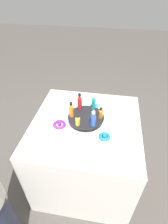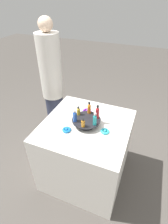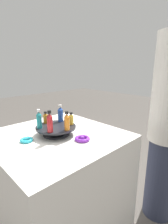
{
  "view_description": "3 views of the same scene",
  "coord_description": "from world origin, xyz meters",
  "px_view_note": "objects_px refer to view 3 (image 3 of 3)",
  "views": [
    {
      "loc": [
        0.15,
        -0.99,
        1.68
      ],
      "look_at": [
        -0.01,
        -0.02,
        0.88
      ],
      "focal_mm": 28.0,
      "sensor_mm": 36.0,
      "label": 1
    },
    {
      "loc": [
        1.22,
        0.47,
        1.84
      ],
      "look_at": [
        -0.02,
        -0.03,
        0.88
      ],
      "focal_mm": 28.0,
      "sensor_mm": 36.0,
      "label": 2
    },
    {
      "loc": [
        -0.95,
        0.65,
        1.23
      ],
      "look_at": [
        -0.12,
        -0.16,
        0.92
      ],
      "focal_mm": 28.0,
      "sensor_mm": 36.0,
      "label": 3
    }
  ],
  "objects_px": {
    "bottle_red": "(50,122)",
    "ribbon_bow_purple": "(82,139)",
    "ribbon_bow_blue": "(59,123)",
    "bottle_gold": "(71,119)",
    "bottle_blue": "(60,114)",
    "bottle_orange": "(67,121)",
    "display_stand": "(56,129)",
    "bottle_amber": "(46,118)",
    "ribbon_bow_teal": "(26,140)",
    "person_figure": "(168,123)",
    "bottle_teal": "(39,120)"
  },
  "relations": [
    {
      "from": "display_stand",
      "to": "ribbon_bow_blue",
      "type": "distance_m",
      "value": 0.21
    },
    {
      "from": "display_stand",
      "to": "bottle_orange",
      "type": "relative_size",
      "value": 2.23
    },
    {
      "from": "display_stand",
      "to": "bottle_amber",
      "type": "distance_m",
      "value": 0.13
    },
    {
      "from": "bottle_amber",
      "to": "bottle_red",
      "type": "xyz_separation_m",
      "value": [
        -0.17,
        0.08,
        0.03
      ]
    },
    {
      "from": "bottle_gold",
      "to": "ribbon_bow_teal",
      "type": "distance_m",
      "value": 0.33
    },
    {
      "from": "bottle_amber",
      "to": "bottle_blue",
      "type": "height_order",
      "value": "bottle_blue"
    },
    {
      "from": "ribbon_bow_teal",
      "to": "bottle_amber",
      "type": "bearing_deg",
      "value": -69.93
    },
    {
      "from": "bottle_red",
      "to": "bottle_blue",
      "type": "relative_size",
      "value": 1.11
    },
    {
      "from": "person_figure",
      "to": "bottle_red",
      "type": "bearing_deg",
      "value": 6.94
    },
    {
      "from": "bottle_teal",
      "to": "ribbon_bow_teal",
      "type": "relative_size",
      "value": 1.56
    },
    {
      "from": "ribbon_bow_purple",
      "to": "bottle_orange",
      "type": "bearing_deg",
      "value": 32.58
    },
    {
      "from": "bottle_red",
      "to": "person_figure",
      "type": "relative_size",
      "value": 0.09
    },
    {
      "from": "bottle_orange",
      "to": "bottle_gold",
      "type": "height_order",
      "value": "bottle_orange"
    },
    {
      "from": "bottle_orange",
      "to": "ribbon_bow_purple",
      "type": "xyz_separation_m",
      "value": [
        -0.09,
        -0.05,
        -0.11
      ]
    },
    {
      "from": "display_stand",
      "to": "bottle_teal",
      "type": "height_order",
      "value": "bottle_teal"
    },
    {
      "from": "bottle_blue",
      "to": "bottle_teal",
      "type": "bearing_deg",
      "value": 96.26
    },
    {
      "from": "bottle_amber",
      "to": "bottle_red",
      "type": "height_order",
      "value": "bottle_red"
    },
    {
      "from": "ribbon_bow_purple",
      "to": "bottle_amber",
      "type": "bearing_deg",
      "value": 14.53
    },
    {
      "from": "bottle_amber",
      "to": "bottle_red",
      "type": "relative_size",
      "value": 0.61
    },
    {
      "from": "display_stand",
      "to": "ribbon_bow_teal",
      "type": "xyz_separation_m",
      "value": [
        0.04,
        0.2,
        -0.03
      ]
    },
    {
      "from": "bottle_orange",
      "to": "ribbon_bow_blue",
      "type": "distance_m",
      "value": 0.31
    },
    {
      "from": "bottle_teal",
      "to": "ribbon_bow_blue",
      "type": "bearing_deg",
      "value": -64.76
    },
    {
      "from": "bottle_red",
      "to": "bottle_amber",
      "type": "bearing_deg",
      "value": -23.74
    },
    {
      "from": "bottle_blue",
      "to": "person_figure",
      "type": "distance_m",
      "value": 0.8
    },
    {
      "from": "display_stand",
      "to": "bottle_red",
      "type": "distance_m",
      "value": 0.14
    },
    {
      "from": "ribbon_bow_purple",
      "to": "ribbon_bow_blue",
      "type": "distance_m",
      "value": 0.35
    },
    {
      "from": "display_stand",
      "to": "bottle_orange",
      "type": "bearing_deg",
      "value": -173.74
    },
    {
      "from": "bottle_gold",
      "to": "bottle_blue",
      "type": "distance_m",
      "value": 0.11
    },
    {
      "from": "bottle_orange",
      "to": "ribbon_bow_teal",
      "type": "xyz_separation_m",
      "value": [
        0.15,
        0.21,
        -0.11
      ]
    },
    {
      "from": "bottle_orange",
      "to": "display_stand",
      "type": "bearing_deg",
      "value": 6.26
    },
    {
      "from": "bottle_teal",
      "to": "bottle_red",
      "type": "height_order",
      "value": "bottle_red"
    },
    {
      "from": "bottle_red",
      "to": "bottle_blue",
      "type": "height_order",
      "value": "bottle_red"
    },
    {
      "from": "bottle_red",
      "to": "ribbon_bow_purple",
      "type": "distance_m",
      "value": 0.23
    },
    {
      "from": "bottle_orange",
      "to": "person_figure",
      "type": "relative_size",
      "value": 0.08
    },
    {
      "from": "ribbon_bow_blue",
      "to": "bottle_red",
      "type": "bearing_deg",
      "value": 134.53
    },
    {
      "from": "bottle_red",
      "to": "ribbon_bow_purple",
      "type": "height_order",
      "value": "bottle_red"
    },
    {
      "from": "bottle_gold",
      "to": "ribbon_bow_blue",
      "type": "bearing_deg",
      "value": -9.93
    },
    {
      "from": "bottle_orange",
      "to": "person_figure",
      "type": "distance_m",
      "value": 0.76
    },
    {
      "from": "display_stand",
      "to": "ribbon_bow_purple",
      "type": "xyz_separation_m",
      "value": [
        -0.19,
        -0.07,
        -0.03
      ]
    },
    {
      "from": "bottle_orange",
      "to": "ribbon_bow_blue",
      "type": "xyz_separation_m",
      "value": [
        0.26,
        -0.12,
        -0.11
      ]
    },
    {
      "from": "display_stand",
      "to": "bottle_blue",
      "type": "height_order",
      "value": "bottle_blue"
    },
    {
      "from": "display_stand",
      "to": "ribbon_bow_blue",
      "type": "relative_size",
      "value": 3.31
    },
    {
      "from": "bottle_blue",
      "to": "ribbon_bow_purple",
      "type": "distance_m",
      "value": 0.28
    },
    {
      "from": "ribbon_bow_purple",
      "to": "ribbon_bow_blue",
      "type": "height_order",
      "value": "ribbon_bow_blue"
    },
    {
      "from": "ribbon_bow_blue",
      "to": "person_figure",
      "type": "relative_size",
      "value": 0.05
    },
    {
      "from": "bottle_amber",
      "to": "bottle_red",
      "type": "distance_m",
      "value": 0.19
    },
    {
      "from": "display_stand",
      "to": "ribbon_bow_blue",
      "type": "bearing_deg",
      "value": -41.07
    },
    {
      "from": "ribbon_bow_teal",
      "to": "person_figure",
      "type": "height_order",
      "value": "person_figure"
    },
    {
      "from": "display_stand",
      "to": "bottle_gold",
      "type": "xyz_separation_m",
      "value": [
        -0.04,
        -0.1,
        0.06
      ]
    },
    {
      "from": "bottle_gold",
      "to": "bottle_blue",
      "type": "height_order",
      "value": "bottle_blue"
    }
  ]
}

